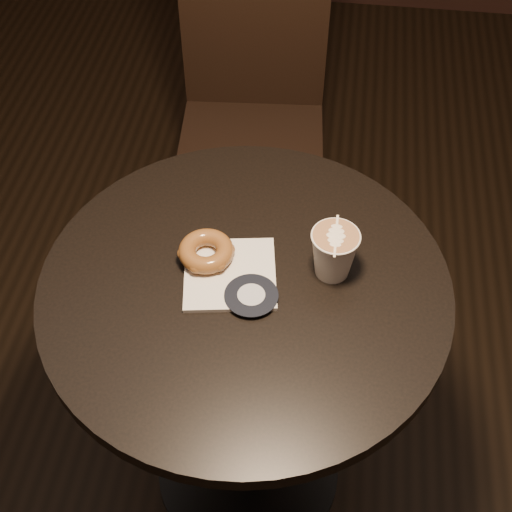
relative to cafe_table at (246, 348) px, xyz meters
name	(u,v)px	position (x,y,z in m)	size (l,w,h in m)	color
cafe_table	(246,348)	(0.00, 0.00, 0.00)	(0.70, 0.70, 0.75)	black
chair	(253,91)	(-0.10, 0.81, -0.01)	(0.41, 0.41, 0.96)	black
pastry_bag	(230,274)	(-0.03, 0.01, 0.20)	(0.15, 0.15, 0.01)	white
doughnut	(206,251)	(-0.07, 0.04, 0.22)	(0.10, 0.10, 0.03)	brown
latte_cup	(334,254)	(0.14, 0.04, 0.25)	(0.08, 0.08, 0.09)	silver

